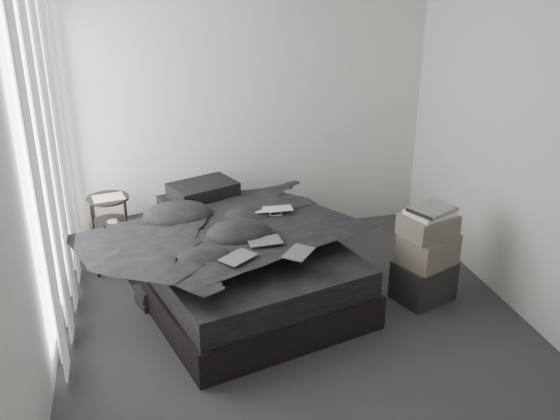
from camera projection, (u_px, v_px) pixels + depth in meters
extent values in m
cube|color=#313133|center=(304.00, 340.00, 4.74)|extent=(3.60, 4.20, 0.01)
cube|color=silver|center=(249.00, 108.00, 6.12)|extent=(3.60, 0.01, 2.60)
cube|color=silver|center=(458.00, 366.00, 2.36)|extent=(3.60, 0.01, 2.60)
cube|color=silver|center=(27.00, 203.00, 3.85)|extent=(0.01, 4.20, 2.60)
cube|color=silver|center=(541.00, 161.00, 4.62)|extent=(0.01, 4.20, 2.60)
cube|color=white|center=(45.00, 152.00, 4.64)|extent=(0.02, 2.00, 2.30)
cube|color=white|center=(53.00, 161.00, 4.68)|extent=(0.06, 2.12, 2.48)
cube|color=black|center=(239.00, 280.00, 5.32)|extent=(2.04, 2.39, 0.28)
cube|color=black|center=(238.00, 254.00, 5.22)|extent=(1.97, 2.31, 0.22)
imported|color=black|center=(240.00, 232.00, 5.10)|extent=(1.92, 2.09, 0.24)
cube|color=black|center=(196.00, 204.00, 5.77)|extent=(0.71, 0.57, 0.14)
cube|color=black|center=(203.00, 190.00, 5.74)|extent=(0.68, 0.58, 0.13)
imported|color=silver|center=(274.00, 204.00, 5.29)|extent=(0.34, 0.23, 0.03)
cube|color=black|center=(238.00, 248.00, 4.54)|extent=(0.31, 0.29, 0.01)
cube|color=black|center=(265.00, 232.00, 4.79)|extent=(0.27, 0.18, 0.01)
cube|color=black|center=(299.00, 242.00, 4.60)|extent=(0.29, 0.31, 0.01)
cylinder|color=black|center=(112.00, 234.00, 5.69)|extent=(0.38, 0.38, 0.70)
cube|color=white|center=(108.00, 198.00, 5.54)|extent=(0.30, 0.25, 0.01)
cube|color=black|center=(148.00, 297.00, 5.18)|extent=(0.22, 0.26, 0.15)
cube|color=black|center=(423.00, 280.00, 5.26)|extent=(0.55, 0.49, 0.34)
cube|color=#61594D|center=(428.00, 249.00, 5.14)|extent=(0.53, 0.48, 0.26)
cube|color=#61594D|center=(428.00, 225.00, 5.05)|extent=(0.48, 0.43, 0.18)
cube|color=silver|center=(430.00, 213.00, 5.01)|extent=(0.42, 0.38, 0.03)
cube|color=silver|center=(432.00, 209.00, 5.00)|extent=(0.42, 0.39, 0.03)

